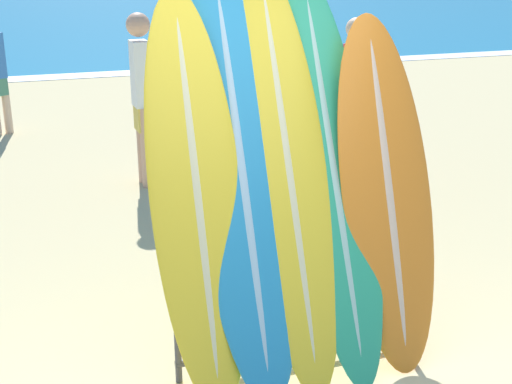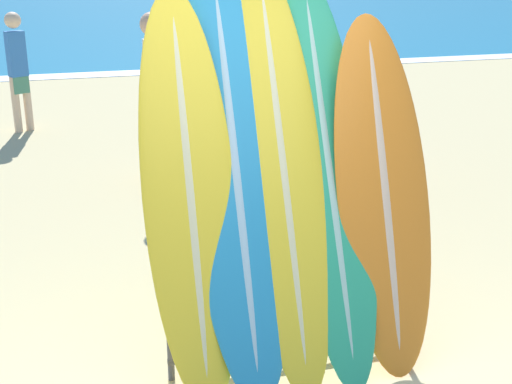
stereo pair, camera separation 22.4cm
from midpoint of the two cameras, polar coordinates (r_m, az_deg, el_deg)
surfboard_rack at (r=4.35m, az=4.20°, el=-8.44°), size 1.51×0.04×0.83m
surfboard_slot_0 at (r=4.02m, az=-3.75°, el=-0.30°), size 0.54×0.98×2.25m
surfboard_slot_1 at (r=4.11m, az=-0.10°, el=1.22°), size 0.57×1.22×2.39m
surfboard_slot_2 at (r=4.18m, az=3.64°, el=1.62°), size 0.51×1.23×2.40m
surfboard_slot_3 at (r=4.29m, az=7.31°, el=1.40°), size 0.50×1.22×2.32m
surfboard_slot_4 at (r=4.37m, az=11.59°, el=-0.20°), size 0.59×0.88×2.08m
person_near_water at (r=7.51m, az=-7.24°, el=7.88°), size 0.24×0.30×1.80m
person_mid_beach at (r=10.09m, az=-17.91°, el=9.45°), size 0.27×0.23×1.59m
person_far_left at (r=7.79m, az=9.76°, el=7.85°), size 0.29×0.27×1.72m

